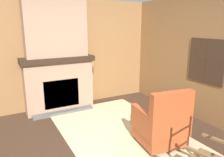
% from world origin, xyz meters
% --- Properties ---
extents(wood_panel_wall_left, '(0.06, 5.27, 2.45)m').
position_xyz_m(wood_panel_wall_left, '(-2.36, 0.00, 1.22)').
color(wood_panel_wall_left, olive).
rests_on(wood_panel_wall_left, ground).
extents(wood_panel_wall_back, '(5.27, 0.09, 2.45)m').
position_xyz_m(wood_panel_wall_back, '(-0.01, 2.36, 1.22)').
color(wood_panel_wall_back, olive).
rests_on(wood_panel_wall_back, ground).
extents(fireplace_hearth, '(0.62, 1.55, 1.21)m').
position_xyz_m(fireplace_hearth, '(-2.12, 0.00, 0.60)').
color(fireplace_hearth, '#9E7A60').
rests_on(fireplace_hearth, ground).
extents(chimney_breast, '(0.36, 1.28, 1.22)m').
position_xyz_m(chimney_breast, '(-2.13, 0.00, 1.82)').
color(chimney_breast, '#9E7A60').
rests_on(chimney_breast, fireplace_hearth).
extents(area_rug, '(3.53, 1.91, 0.01)m').
position_xyz_m(area_rug, '(-0.25, 0.64, 0.01)').
color(area_rug, '#C6B789').
rests_on(area_rug, ground).
extents(armchair, '(0.78, 0.77, 0.97)m').
position_xyz_m(armchair, '(0.14, 0.98, 0.35)').
color(armchair, '#A84723').
rests_on(armchair, ground).
extents(firewood_stack, '(0.45, 0.40, 0.25)m').
position_xyz_m(firewood_stack, '(-0.65, 1.75, 0.11)').
color(firewood_stack, brown).
rests_on(firewood_stack, ground).
extents(oil_lamp_vase, '(0.13, 0.13, 0.28)m').
position_xyz_m(oil_lamp_vase, '(-2.17, -0.53, 1.31)').
color(oil_lamp_vase, silver).
rests_on(oil_lamp_vase, fireplace_hearth).
extents(storage_case, '(0.14, 0.24, 0.13)m').
position_xyz_m(storage_case, '(-2.17, 0.24, 1.27)').
color(storage_case, gray).
rests_on(storage_case, fireplace_hearth).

